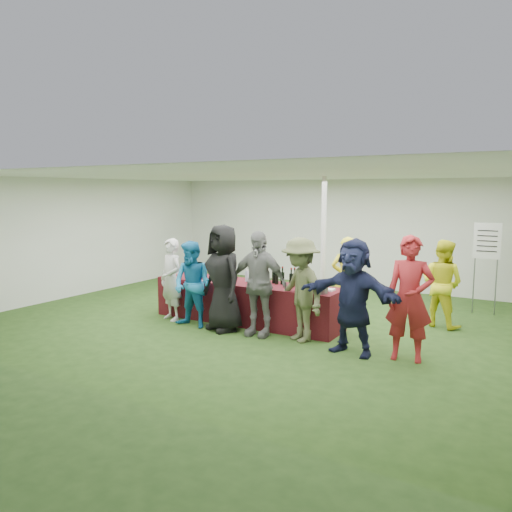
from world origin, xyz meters
The scene contains 18 objects.
ground centered at (0.00, 0.00, 0.00)m, with size 60.00×60.00×0.00m, color #284719.
tent centered at (0.50, 1.20, 1.35)m, with size 10.00×10.00×10.00m.
serving_table centered at (-0.35, -0.33, 0.38)m, with size 3.60×0.80×0.75m, color #56131A.
wine_bottles centered at (0.28, -0.20, 0.87)m, with size 0.68×0.15×0.32m.
wine_glasses centered at (-1.25, -0.61, 0.86)m, with size 1.12×0.07×0.16m.
water_bottle centered at (-0.40, -0.25, 0.85)m, with size 0.07×0.07×0.23m.
bar_towel centered at (1.21, -0.28, 0.77)m, with size 0.25×0.18×0.03m, color white.
dump_bucket centered at (1.20, -0.55, 0.84)m, with size 0.27×0.27×0.18m, color slate.
wine_list_sign centered at (3.33, 2.59, 1.32)m, with size 0.50×0.03×1.80m.
staff_pourer centered at (1.17, 0.74, 0.79)m, with size 0.58×0.38×1.58m, color yellow.
staff_back centered at (2.78, 1.21, 0.78)m, with size 0.76×0.59×1.56m, color yellow.
customer_0 centered at (-1.66, -0.91, 0.77)m, with size 0.56×0.37×1.54m, color silver.
customer_1 centered at (-1.00, -1.11, 0.77)m, with size 0.75×0.58×1.54m, color #1977B3.
customer_2 centered at (-0.42, -0.99, 0.92)m, with size 0.90×0.59×1.85m, color black.
customer_3 centered at (0.25, -0.95, 0.88)m, with size 1.03×0.43×1.77m, color slate.
customer_4 centered at (1.00, -0.87, 0.84)m, with size 1.09×0.63×1.68m, color #505633.
customer_5 centered at (1.94, -1.04, 0.87)m, with size 1.61×0.51×1.73m, color #161B39.
customer_6 centered at (2.73, -0.91, 0.90)m, with size 0.66×0.43×1.80m, color maroon.
Camera 1 is at (4.41, -7.98, 2.42)m, focal length 35.00 mm.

